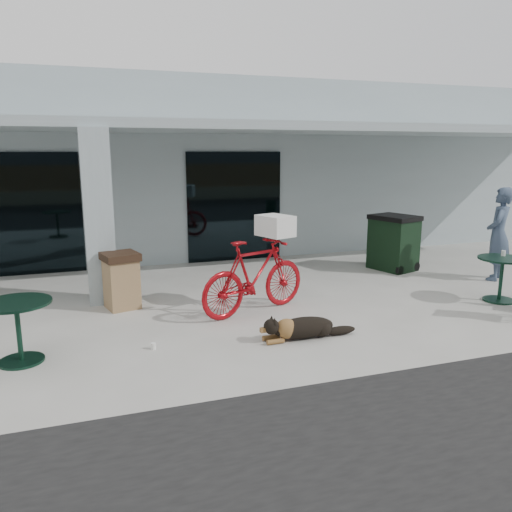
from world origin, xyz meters
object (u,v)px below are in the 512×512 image
object	(u,v)px
trash_receptacle	(121,281)
cafe_table_near	(19,332)
dog	(304,326)
wheeled_bin	(393,243)
cafe_table_far	(501,280)
bicycle	(255,276)
person	(498,234)

from	to	relation	value
trash_receptacle	cafe_table_near	bearing A→B (deg)	-126.19
dog	wheeled_bin	xyz separation A→B (m)	(3.76, 3.37, 0.45)
cafe_table_near	cafe_table_far	distance (m)	8.07
bicycle	wheeled_bin	distance (m)	4.53
cafe_table_far	dog	bearing A→B (deg)	-172.37
cafe_table_near	trash_receptacle	distance (m)	2.43
wheeled_bin	trash_receptacle	bearing A→B (deg)	171.50
trash_receptacle	wheeled_bin	distance (m)	6.28
bicycle	cafe_table_far	world-z (taller)	bicycle
dog	person	distance (m)	5.69
dog	cafe_table_near	distance (m)	3.90
dog	trash_receptacle	size ratio (longest dim) A/B	1.11
trash_receptacle	bicycle	bearing A→B (deg)	-24.91
dog	person	size ratio (longest dim) A/B	0.56
cafe_table_near	wheeled_bin	distance (m)	8.19
trash_receptacle	person	bearing A→B (deg)	-3.81
bicycle	dog	world-z (taller)	bicycle
person	trash_receptacle	world-z (taller)	person
cafe_table_far	trash_receptacle	distance (m)	6.88
bicycle	dog	distance (m)	1.48
cafe_table_near	cafe_table_far	size ratio (longest dim) A/B	1.01
wheeled_bin	bicycle	bearing A→B (deg)	-171.57
trash_receptacle	cafe_table_far	bearing A→B (deg)	-15.23
cafe_table_far	person	distance (m)	1.81
dog	person	world-z (taller)	person
person	dog	bearing A→B (deg)	-19.00
bicycle	cafe_table_near	bearing A→B (deg)	85.32
bicycle	cafe_table_far	xyz separation A→B (m)	(4.50, -0.82, -0.23)
bicycle	cafe_table_near	size ratio (longest dim) A/B	2.42
cafe_table_far	person	xyz separation A→B (m)	(1.12, 1.29, 0.58)
cafe_table_far	cafe_table_near	bearing A→B (deg)	-178.93
cafe_table_far	trash_receptacle	bearing A→B (deg)	164.77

